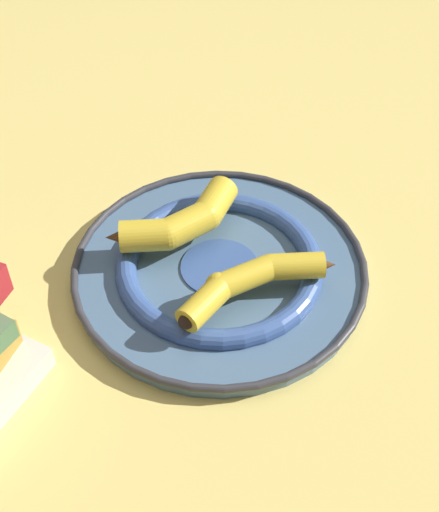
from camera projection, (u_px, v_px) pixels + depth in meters
name	position (u px, v px, depth m)	size (l,w,h in m)	color
ground_plane	(236.00, 278.00, 0.85)	(2.80, 2.80, 0.00)	#E5CC6B
decorative_bowl	(219.00, 269.00, 0.84)	(0.35, 0.35, 0.03)	slate
banana_a	(180.00, 222.00, 0.84)	(0.15, 0.12, 0.04)	gold
banana_b	(252.00, 280.00, 0.79)	(0.16, 0.15, 0.03)	gold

